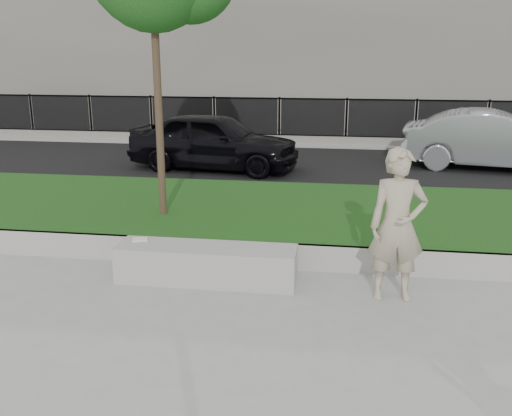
% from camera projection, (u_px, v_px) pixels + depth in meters
% --- Properties ---
extents(ground, '(90.00, 90.00, 0.00)m').
position_uv_depth(ground, '(227.00, 295.00, 7.61)').
color(ground, gray).
rests_on(ground, ground).
extents(grass_bank, '(34.00, 4.00, 0.40)m').
position_uv_depth(grass_bank, '(259.00, 217.00, 10.41)').
color(grass_bank, '#0D3510').
rests_on(grass_bank, ground).
extents(grass_kerb, '(34.00, 0.08, 0.40)m').
position_uv_depth(grass_kerb, '(240.00, 254.00, 8.55)').
color(grass_kerb, gray).
rests_on(grass_kerb, ground).
extents(street, '(34.00, 7.00, 0.04)m').
position_uv_depth(street, '(287.00, 167.00, 15.70)').
color(street, black).
rests_on(street, ground).
extents(far_pavement, '(34.00, 3.00, 0.12)m').
position_uv_depth(far_pavement, '(299.00, 140.00, 19.97)').
color(far_pavement, gray).
rests_on(far_pavement, ground).
extents(iron_fence, '(32.00, 0.30, 1.50)m').
position_uv_depth(iron_fence, '(297.00, 130.00, 18.89)').
color(iron_fence, slate).
rests_on(iron_fence, far_pavement).
extents(building_facade, '(34.00, 10.00, 10.00)m').
position_uv_depth(building_facade, '(313.00, 5.00, 25.29)').
color(building_facade, '#656158').
rests_on(building_facade, ground).
extents(stone_bench, '(2.52, 0.63, 0.52)m').
position_uv_depth(stone_bench, '(207.00, 264.00, 8.00)').
color(stone_bench, gray).
rests_on(stone_bench, ground).
extents(man, '(0.77, 0.55, 1.99)m').
position_uv_depth(man, '(397.00, 225.00, 7.27)').
color(man, tan).
rests_on(man, ground).
extents(book, '(0.25, 0.21, 0.02)m').
position_uv_depth(book, '(140.00, 239.00, 8.19)').
color(book, silver).
rests_on(book, stone_bench).
extents(car_dark, '(4.69, 2.42, 1.53)m').
position_uv_depth(car_dark, '(214.00, 141.00, 15.06)').
color(car_dark, black).
rests_on(car_dark, street).
extents(car_silver, '(4.92, 2.42, 1.55)m').
position_uv_depth(car_silver, '(495.00, 140.00, 15.08)').
color(car_silver, gray).
rests_on(car_silver, street).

